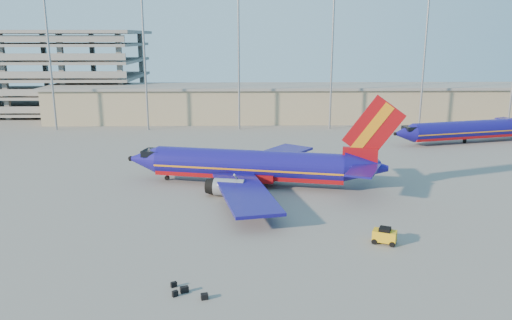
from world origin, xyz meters
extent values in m
plane|color=slate|center=(0.00, 0.00, 0.00)|extent=(220.00, 220.00, 0.00)
cube|color=tan|center=(10.00, 58.00, 4.00)|extent=(120.00, 15.00, 8.00)
cube|color=slate|center=(10.00, 58.00, 8.20)|extent=(122.00, 16.00, 0.60)
cube|color=slate|center=(-62.00, 74.00, 1.00)|extent=(60.00, 30.00, 0.70)
cube|color=slate|center=(-62.00, 74.00, 5.20)|extent=(60.00, 30.00, 0.70)
cube|color=slate|center=(-62.00, 74.00, 9.40)|extent=(60.00, 30.00, 0.70)
cube|color=slate|center=(-62.00, 74.00, 13.60)|extent=(60.00, 30.00, 0.70)
cube|color=slate|center=(-62.00, 74.00, 17.80)|extent=(60.00, 30.00, 0.70)
cube|color=slate|center=(-62.00, 74.00, 21.00)|extent=(62.00, 32.00, 0.80)
cube|color=slate|center=(-62.00, 87.00, 10.50)|extent=(1.20, 1.20, 21.00)
cylinder|color=gray|center=(-45.00, 46.00, 14.00)|extent=(0.44, 0.44, 28.00)
cylinder|color=gray|center=(-25.00, 46.00, 14.00)|extent=(0.44, 0.44, 28.00)
cylinder|color=gray|center=(-5.00, 46.00, 14.00)|extent=(0.44, 0.44, 28.00)
cylinder|color=gray|center=(15.00, 46.00, 14.00)|extent=(0.44, 0.44, 28.00)
cylinder|color=gray|center=(35.00, 46.00, 14.00)|extent=(0.44, 0.44, 28.00)
cylinder|color=navy|center=(-3.43, 3.44, 2.91)|extent=(26.13, 9.56, 3.99)
cube|color=maroon|center=(-3.43, 3.44, 1.89)|extent=(25.97, 8.82, 1.40)
cube|color=orange|center=(-3.43, 3.44, 2.64)|extent=(26.14, 9.60, 0.24)
cone|color=navy|center=(-18.27, 6.77, 2.91)|extent=(5.29, 4.89, 3.99)
cube|color=black|center=(-16.90, 6.46, 3.94)|extent=(3.14, 3.30, 0.86)
cone|color=navy|center=(11.94, -0.01, 3.29)|extent=(6.35, 5.12, 3.99)
cube|color=maroon|center=(11.10, 0.18, 4.75)|extent=(4.55, 1.57, 2.37)
cube|color=maroon|center=(12.57, -0.15, 8.52)|extent=(7.80, 2.07, 8.61)
cube|color=orange|center=(12.36, -0.10, 8.52)|extent=(5.24, 1.59, 6.75)
cube|color=navy|center=(12.32, 3.67, 3.88)|extent=(3.31, 6.94, 0.24)
cube|color=navy|center=(10.71, -3.49, 3.88)|extent=(5.82, 7.62, 0.24)
cube|color=navy|center=(0.23, 12.35, 1.94)|extent=(14.30, 16.63, 0.38)
cube|color=navy|center=(-3.93, -6.18, 1.94)|extent=(8.58, 17.45, 0.38)
cube|color=maroon|center=(-2.90, 3.32, 1.46)|extent=(7.24, 5.52, 1.08)
cylinder|color=gray|center=(-3.46, 9.20, 1.24)|extent=(4.28, 3.06, 2.27)
cylinder|color=gray|center=(-5.92, -1.75, 1.24)|extent=(4.28, 3.06, 2.27)
cylinder|color=gray|center=(-15.01, 6.04, 0.59)|extent=(0.31, 0.31, 1.19)
cylinder|color=black|center=(-15.01, 6.04, 0.35)|extent=(0.73, 0.41, 0.69)
cylinder|color=black|center=(-1.24, 5.82, 0.45)|extent=(1.01, 0.78, 0.91)
cylinder|color=black|center=(-2.46, 0.35, 0.45)|extent=(1.01, 0.78, 0.91)
cylinder|color=navy|center=(38.42, 30.26, 2.55)|extent=(22.86, 8.82, 3.50)
cube|color=maroon|center=(38.42, 30.26, 1.65)|extent=(22.70, 8.18, 1.23)
cube|color=orange|center=(38.42, 30.26, 2.32)|extent=(22.86, 8.86, 0.21)
cone|color=navy|center=(25.49, 27.07, 2.55)|extent=(4.69, 4.34, 3.50)
cube|color=black|center=(26.68, 27.36, 3.45)|extent=(2.79, 2.93, 0.76)
cube|color=navy|center=(50.68, 36.59, 3.40)|extent=(5.19, 6.68, 0.21)
cylinder|color=black|center=(38.42, 30.26, 0.43)|extent=(0.80, 0.80, 0.85)
cube|color=gold|center=(9.79, -16.98, 0.81)|extent=(2.60, 2.12, 1.08)
cube|color=black|center=(9.79, -16.98, 1.46)|extent=(1.48, 1.53, 0.38)
cylinder|color=black|center=(9.25, -16.08, 0.28)|extent=(0.59, 0.41, 0.56)
cylinder|color=black|center=(8.76, -17.16, 0.28)|extent=(0.59, 0.41, 0.56)
cylinder|color=black|center=(10.82, -16.80, 0.28)|extent=(0.59, 0.41, 0.56)
cylinder|color=black|center=(10.33, -17.88, 0.28)|extent=(0.59, 0.41, 0.56)
cube|color=black|center=(-9.53, -26.84, 0.24)|extent=(0.53, 0.49, 0.47)
cube|color=black|center=(-8.87, -26.23, 0.25)|extent=(0.74, 0.59, 0.50)
cube|color=black|center=(-7.18, -27.33, 0.23)|extent=(0.64, 0.54, 0.46)
cube|color=black|center=(-9.84, -25.32, 0.22)|extent=(0.57, 0.48, 0.44)
camera|label=1|loc=(-4.05, -62.53, 19.92)|focal=35.00mm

